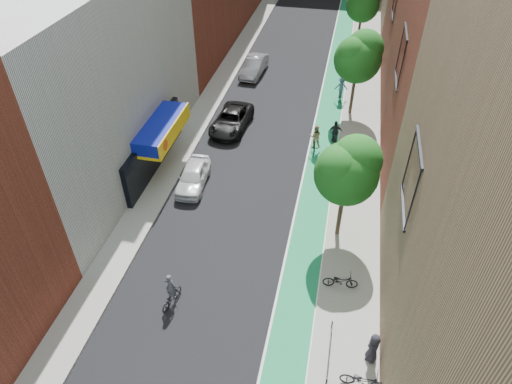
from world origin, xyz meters
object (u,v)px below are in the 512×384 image
Objects in this scene: cyclist_lead at (171,294)px; cyclist_lane_mid at (335,137)px; pedestrian at (373,348)px; cyclist_lane_near at (315,141)px; parked_car_white at (193,176)px; cyclist_lane_far at (341,90)px; parked_car_silver at (254,66)px; parked_car_black at (231,120)px.

cyclist_lead is 16.85m from cyclist_lane_mid.
pedestrian is at bearing -173.38° from cyclist_lead.
cyclist_lane_near is at bearing -149.95° from pedestrian.
pedestrian is at bearing 99.24° from cyclist_lane_near.
pedestrian is (11.41, -10.22, 0.27)m from parked_car_white.
cyclist_lane_far is at bearing -92.96° from cyclist_lead.
pedestrian reaches higher than parked_car_silver.
cyclist_lead is 0.94× the size of cyclist_lane_near.
cyclist_lane_far reaches higher than parked_car_white.
cyclist_lead is 0.94× the size of cyclist_lane_mid.
cyclist_lead reaches higher than parked_car_black.
cyclist_lead is 1.17× the size of pedestrian.
parked_car_white is 2.14× the size of cyclist_lead.
parked_car_white is 0.80× the size of parked_car_black.
parked_car_white is at bearing -116.80° from pedestrian.
cyclist_lane_far reaches higher than pedestrian.
cyclist_lane_far is (8.46, 13.56, 0.23)m from parked_car_white.
cyclist_lane_mid is at bearing 33.10° from parked_car_white.
cyclist_lane_near is at bearing -11.40° from parked_car_black.
cyclist_lead is 0.95× the size of cyclist_lane_far.
parked_car_silver is at bearing 85.10° from parked_car_white.
parked_car_black is 2.51× the size of cyclist_lane_near.
parked_car_white is at bearing 50.39° from cyclist_lane_far.
parked_car_white is at bearing 28.94° from cyclist_lane_mid.
parked_car_white is at bearing 31.65° from cyclist_lane_near.
cyclist_lane_far is at bearing -97.52° from cyclist_lane_mid.
cyclist_lane_mid is 1.01× the size of cyclist_lane_far.
cyclist_lane_near reaches higher than parked_car_silver.
cyclist_lane_near reaches higher than cyclist_lead.
cyclist_lane_near is at bearing -96.81° from cyclist_lead.
cyclist_lane_mid reaches higher than parked_car_black.
parked_car_silver is 13.32m from cyclist_lane_near.
cyclist_lane_mid is at bearing -99.99° from cyclist_lead.
parked_car_silver is at bearing -142.76° from pedestrian.
cyclist_lane_near reaches higher than parked_car_black.
parked_car_white is 2.02× the size of cyclist_lane_mid.
cyclist_lane_mid is (6.68, 15.47, 0.11)m from cyclist_lead.
cyclist_lane_near is 1.24× the size of pedestrian.
cyclist_lane_mid is (8.18, -10.54, -0.01)m from parked_car_silver.
parked_car_silver is 2.29× the size of cyclist_lane_near.
cyclist_lane_near is 1.58m from cyclist_lane_mid.
cyclist_lane_far is at bearing -18.67° from parked_car_silver.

